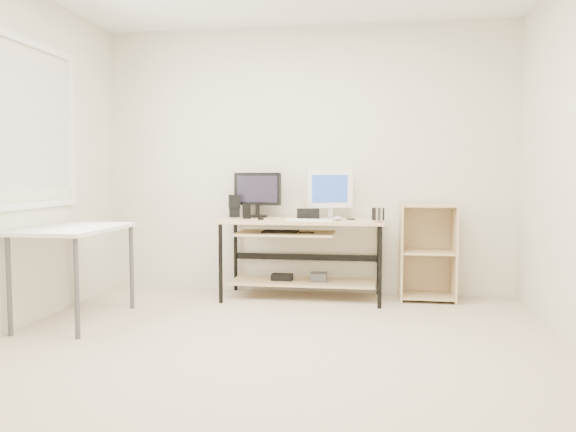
% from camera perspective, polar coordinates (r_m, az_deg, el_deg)
% --- Properties ---
extents(room, '(4.01, 4.01, 2.62)m').
position_cam_1_polar(room, '(3.63, -3.77, 6.68)').
color(room, beige).
rests_on(room, ground).
extents(desk, '(1.50, 0.65, 0.75)m').
position_cam_1_polar(desk, '(5.24, 1.20, -2.61)').
color(desk, '#D1B584').
rests_on(desk, ground).
extents(side_table, '(0.60, 1.00, 0.75)m').
position_cam_1_polar(side_table, '(4.73, -20.83, -2.01)').
color(side_table, white).
rests_on(side_table, ground).
extents(shelf_unit, '(0.50, 0.40, 0.90)m').
position_cam_1_polar(shelf_unit, '(5.40, 13.93, -3.46)').
color(shelf_unit, '#CEB381').
rests_on(shelf_unit, ground).
extents(black_monitor, '(0.47, 0.20, 0.43)m').
position_cam_1_polar(black_monitor, '(5.44, -3.12, 2.48)').
color(black_monitor, black).
rests_on(black_monitor, desk).
extents(white_imac, '(0.42, 0.18, 0.46)m').
position_cam_1_polar(white_imac, '(5.33, 4.29, 2.65)').
color(white_imac, silver).
rests_on(white_imac, desk).
extents(keyboard, '(0.44, 0.18, 0.01)m').
position_cam_1_polar(keyboard, '(5.01, 2.24, -0.41)').
color(keyboard, white).
rests_on(keyboard, desk).
extents(mouse, '(0.09, 0.12, 0.04)m').
position_cam_1_polar(mouse, '(5.07, 5.09, -0.23)').
color(mouse, '#B9B9BE').
rests_on(mouse, desk).
extents(center_speaker, '(0.21, 0.13, 0.10)m').
position_cam_1_polar(center_speaker, '(5.18, 2.06, 0.22)').
color(center_speaker, black).
rests_on(center_speaker, desk).
extents(speaker_left, '(0.14, 0.14, 0.22)m').
position_cam_1_polar(speaker_left, '(5.47, -5.47, 1.09)').
color(speaker_left, black).
rests_on(speaker_left, desk).
extents(speaker_right, '(0.11, 0.11, 0.11)m').
position_cam_1_polar(speaker_right, '(5.17, 9.14, 0.21)').
color(speaker_right, black).
rests_on(speaker_right, desk).
extents(audio_controller, '(0.09, 0.07, 0.15)m').
position_cam_1_polar(audio_controller, '(5.26, -4.23, 0.54)').
color(audio_controller, black).
rests_on(audio_controller, desk).
extents(volume_puck, '(0.07, 0.07, 0.02)m').
position_cam_1_polar(volume_puck, '(5.12, -2.79, -0.27)').
color(volume_puck, black).
rests_on(volume_puck, desk).
extents(smartphone, '(0.09, 0.13, 0.01)m').
position_cam_1_polar(smartphone, '(5.20, 6.39, -0.29)').
color(smartphone, black).
rests_on(smartphone, desk).
extents(coaster, '(0.09, 0.09, 0.01)m').
position_cam_1_polar(coaster, '(4.90, 9.25, -0.62)').
color(coaster, '#A8724C').
rests_on(coaster, desk).
extents(drinking_glass, '(0.07, 0.07, 0.12)m').
position_cam_1_polar(drinking_glass, '(4.89, 9.26, 0.13)').
color(drinking_glass, white).
rests_on(drinking_glass, coaster).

